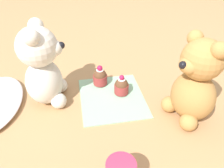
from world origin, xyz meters
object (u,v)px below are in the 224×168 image
object	(u,v)px
teddy_bear_tan	(195,83)
cupcake_near_cream_bear	(100,77)
cupcake_near_tan_bear	(121,86)
teddy_bear_cream	(43,67)

from	to	relation	value
teddy_bear_tan	cupcake_near_cream_bear	world-z (taller)	teddy_bear_tan
teddy_bear_tan	cupcake_near_cream_bear	size ratio (longest dim) A/B	3.49
cupcake_near_cream_bear	cupcake_near_tan_bear	bearing A→B (deg)	-136.50
teddy_bear_cream	cupcake_near_tan_bear	distance (m)	0.26
teddy_bear_cream	cupcake_near_cream_bear	distance (m)	0.21
teddy_bear_cream	cupcake_near_tan_bear	bearing A→B (deg)	-90.47
cupcake_near_cream_bear	cupcake_near_tan_bear	size ratio (longest dim) A/B	1.06
teddy_bear_tan	cupcake_near_tan_bear	size ratio (longest dim) A/B	3.69
teddy_bear_cream	teddy_bear_tan	size ratio (longest dim) A/B	1.02
teddy_bear_cream	cupcake_near_cream_bear	size ratio (longest dim) A/B	3.54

